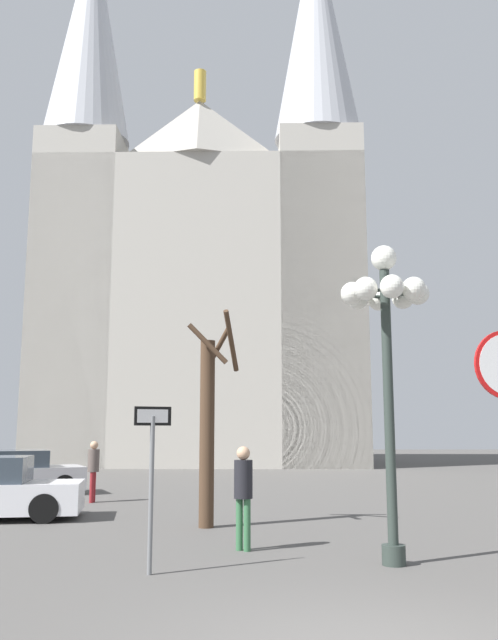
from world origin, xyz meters
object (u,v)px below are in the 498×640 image
at_px(bare_tree, 209,423).
at_px(pedestrian_standing, 244,487).
at_px(one_way_arrow_sign, 152,468).
at_px(cathedral, 204,274).
at_px(street_lamp, 386,325).
at_px(pedestrian_walking, 94,465).
at_px(parked_car_near_silver, 13,474).

height_order(bare_tree, pedestrian_standing, bare_tree).
bearing_deg(one_way_arrow_sign, pedestrian_standing, 54.86).
bearing_deg(cathedral, street_lamp, -80.26).
bearing_deg(bare_tree, pedestrian_walking, 126.35).
bearing_deg(street_lamp, pedestrian_standing, 152.27).
relative_size(parked_car_near_silver, pedestrian_walking, 2.69).
relative_size(cathedral, parked_car_near_silver, 7.46).
distance_m(one_way_arrow_sign, pedestrian_standing, 2.33).
distance_m(street_lamp, parked_car_near_silver, 14.66).
distance_m(cathedral, one_way_arrow_sign, 31.12).
height_order(cathedral, street_lamp, cathedral).
height_order(one_way_arrow_sign, parked_car_near_silver, one_way_arrow_sign).
distance_m(bare_tree, pedestrian_standing, 2.99).
xyz_separation_m(bare_tree, pedestrian_standing, (0.77, -2.66, -1.11)).
bearing_deg(pedestrian_walking, cathedral, 85.34).
xyz_separation_m(parked_car_near_silver, pedestrian_standing, (7.28, -9.47, 0.41)).
xyz_separation_m(pedestrian_walking, pedestrian_standing, (4.30, -7.45, 0.04)).
bearing_deg(one_way_arrow_sign, street_lamp, 10.39).
bearing_deg(pedestrian_standing, pedestrian_walking, 119.97).
bearing_deg(pedestrian_standing, cathedral, 95.48).
distance_m(one_way_arrow_sign, bare_tree, 4.62).
bearing_deg(pedestrian_walking, bare_tree, -53.65).
bearing_deg(street_lamp, one_way_arrow_sign, -169.61).
bearing_deg(cathedral, one_way_arrow_sign, -87.41).
distance_m(parked_car_near_silver, pedestrian_walking, 3.62).
bearing_deg(pedestrian_standing, one_way_arrow_sign, -125.14).
distance_m(cathedral, pedestrian_standing, 29.58).
height_order(one_way_arrow_sign, street_lamp, street_lamp).
distance_m(street_lamp, pedestrian_walking, 11.21).
relative_size(cathedral, street_lamp, 6.80).
distance_m(bare_tree, pedestrian_walking, 6.06).
bearing_deg(pedestrian_walking, street_lamp, -52.70).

